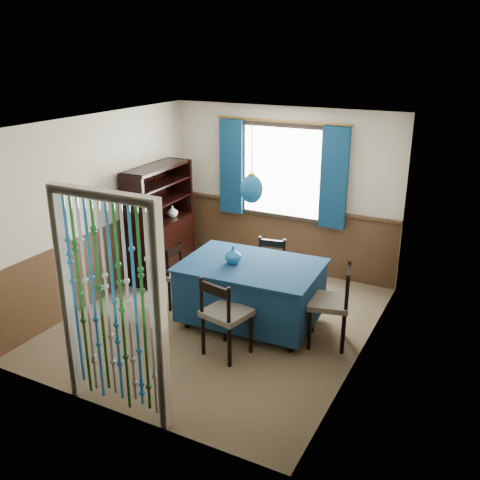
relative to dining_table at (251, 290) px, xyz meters
The scene contains 22 objects.
floor 0.62m from the dining_table, 158.46° to the right, with size 4.00×4.00×0.00m, color brown.
ceiling 2.08m from the dining_table, 158.46° to the right, with size 4.00×4.00×0.00m, color silver.
wall_back 2.05m from the dining_table, 101.62° to the left, with size 3.60×3.60×0.00m, color beige.
wall_front 2.32m from the dining_table, 100.03° to the right, with size 3.60×3.60×0.00m, color beige.
wall_left 2.32m from the dining_table, behind, with size 4.00×4.00×0.00m, color beige.
wall_right 1.63m from the dining_table, ahead, with size 4.00×4.00×0.00m, color beige.
wainscot_back 1.87m from the dining_table, 101.71° to the left, with size 3.60×3.60×0.00m, color #462E1A.
wainscot_front 2.17m from the dining_table, 100.10° to the right, with size 3.60×3.60×0.00m, color #462E1A.
wainscot_left 2.17m from the dining_table, behind, with size 4.00×4.00×0.00m, color #462E1A.
wainscot_right 1.41m from the dining_table, ahead, with size 4.00×4.00×0.00m, color #462E1A.
window 2.14m from the dining_table, 101.93° to the left, with size 1.32×0.12×1.42m, color black.
doorway 2.20m from the dining_table, 100.31° to the right, with size 1.16×0.12×2.18m, color silver, non-canonical shape.
dining_table is the anchor object (origin of this frame).
chair_near 0.78m from the dining_table, 85.44° to the right, with size 0.56×0.54×0.95m.
chair_far 0.73m from the dining_table, 96.70° to the left, with size 0.47×0.46×0.85m.
chair_left 0.98m from the dining_table, behind, with size 0.44×0.45×0.86m.
chair_right 1.03m from the dining_table, ahead, with size 0.56×0.58×0.97m.
sideboard 2.11m from the dining_table, 157.10° to the left, with size 0.49×1.29×1.67m.
pendant_lamp 1.29m from the dining_table, ahead, with size 0.27×0.27×0.91m.
vase_table 0.49m from the dining_table, 163.44° to the right, with size 0.19×0.19×0.19m, color #135186.
bowl_shelf 2.08m from the dining_table, 164.18° to the left, with size 0.21×0.21×0.05m, color beige.
vase_sideboard 2.22m from the dining_table, 149.81° to the left, with size 0.18×0.18×0.19m, color beige.
Camera 1 is at (3.01, -5.24, 3.31)m, focal length 40.00 mm.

